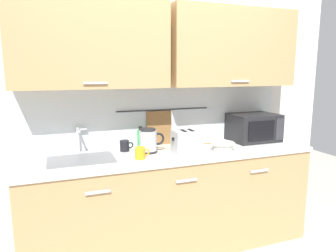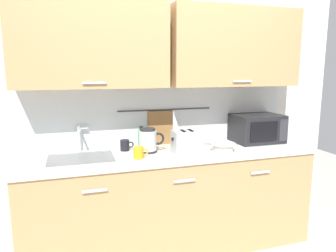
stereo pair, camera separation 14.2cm
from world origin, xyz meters
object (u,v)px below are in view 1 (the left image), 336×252
object	(u,v)px
microwave	(254,127)
electric_kettle	(149,141)
mixing_bowl	(223,146)
toaster	(187,141)
wooden_spoon	(208,143)
mug_by_kettle	(140,153)
mug_near_sink	(125,146)
dish_soap_bottle	(141,138)

from	to	relation	value
microwave	electric_kettle	size ratio (longest dim) A/B	2.03
mixing_bowl	toaster	world-z (taller)	toaster
toaster	wooden_spoon	xyz separation A→B (m)	(0.31, 0.20, -0.09)
mug_by_kettle	mixing_bowl	bearing A→B (deg)	-0.36
microwave	mug_near_sink	bearing A→B (deg)	178.13
dish_soap_bottle	toaster	distance (m)	0.44
electric_kettle	dish_soap_bottle	xyz separation A→B (m)	(-0.02, 0.18, -0.01)
electric_kettle	mug_by_kettle	size ratio (longest dim) A/B	1.89
mug_near_sink	electric_kettle	bearing A→B (deg)	-31.43
microwave	mug_by_kettle	world-z (taller)	microwave
mixing_bowl	mug_by_kettle	distance (m)	0.74
electric_kettle	toaster	xyz separation A→B (m)	(0.31, -0.11, -0.01)
mug_by_kettle	microwave	bearing A→B (deg)	11.03
mug_near_sink	wooden_spoon	xyz separation A→B (m)	(0.80, -0.02, -0.04)
mug_near_sink	mug_by_kettle	size ratio (longest dim) A/B	1.00
dish_soap_bottle	toaster	xyz separation A→B (m)	(0.33, -0.29, 0.01)
dish_soap_bottle	mixing_bowl	size ratio (longest dim) A/B	0.92
electric_kettle	wooden_spoon	size ratio (longest dim) A/B	0.87
electric_kettle	mug_by_kettle	bearing A→B (deg)	-125.19
electric_kettle	wooden_spoon	bearing A→B (deg)	8.81
toaster	dish_soap_bottle	bearing A→B (deg)	138.70
toaster	wooden_spoon	world-z (taller)	toaster
dish_soap_bottle	mug_near_sink	distance (m)	0.18
toaster	wooden_spoon	size ratio (longest dim) A/B	0.98
electric_kettle	dish_soap_bottle	bearing A→B (deg)	95.93
dish_soap_bottle	toaster	world-z (taller)	dish_soap_bottle
dish_soap_bottle	mixing_bowl	xyz separation A→B (m)	(0.64, -0.36, -0.04)
electric_kettle	dish_soap_bottle	size ratio (longest dim) A/B	1.16
microwave	mug_by_kettle	size ratio (longest dim) A/B	3.83
mug_near_sink	toaster	bearing A→B (deg)	-23.79
microwave	toaster	xyz separation A→B (m)	(-0.80, -0.18, -0.04)
mixing_bowl	toaster	xyz separation A→B (m)	(-0.31, 0.07, 0.05)
microwave	wooden_spoon	size ratio (longest dim) A/B	1.77
electric_kettle	mug_near_sink	size ratio (longest dim) A/B	1.89
mug_near_sink	microwave	bearing A→B (deg)	-1.87
mixing_bowl	dish_soap_bottle	bearing A→B (deg)	150.71
electric_kettle	mug_near_sink	bearing A→B (deg)	148.57
toaster	mug_by_kettle	world-z (taller)	toaster
dish_soap_bottle	mug_by_kettle	xyz separation A→B (m)	(-0.10, -0.36, -0.04)
wooden_spoon	mug_near_sink	bearing A→B (deg)	178.89
microwave	mug_by_kettle	xyz separation A→B (m)	(-1.23, -0.24, -0.09)
electric_kettle	wooden_spoon	world-z (taller)	electric_kettle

